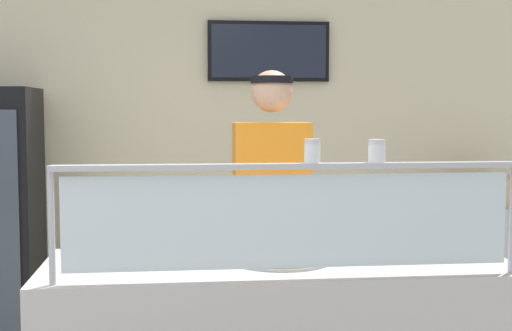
{
  "coord_description": "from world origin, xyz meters",
  "views": [
    {
      "loc": [
        0.54,
        -2.47,
        1.57
      ],
      "look_at": [
        0.86,
        0.39,
        1.34
      ],
      "focal_mm": 50.06,
      "sensor_mm": 36.0,
      "label": 1
    }
  ],
  "objects": [
    {
      "name": "pizza_box_stack",
      "position": [
        2.64,
        2.08,
        1.02
      ],
      "size": [
        0.47,
        0.46,
        0.18
      ],
      "color": "tan",
      "rests_on": "prep_shelf"
    },
    {
      "name": "pepper_flake_shaker",
      "position": [
        1.27,
        0.06,
        1.41
      ],
      "size": [
        0.06,
        0.06,
        0.09
      ],
      "color": "white",
      "rests_on": "sneeze_guard"
    },
    {
      "name": "shop_rear_unit",
      "position": [
        0.95,
        2.57,
        1.36
      ],
      "size": [
        6.29,
        0.13,
        2.7
      ],
      "color": "beige",
      "rests_on": "ground"
    },
    {
      "name": "prep_shelf",
      "position": [
        2.65,
        2.08,
        0.47
      ],
      "size": [
        0.7,
        0.55,
        0.93
      ],
      "primitive_type": "cube",
      "color": "#B7BABF",
      "rests_on": "ground"
    },
    {
      "name": "worker_figure",
      "position": [
        1.02,
        1.06,
        1.01
      ],
      "size": [
        0.41,
        0.5,
        1.76
      ],
      "color": "#23232D",
      "rests_on": "ground"
    },
    {
      "name": "parmesan_shaker",
      "position": [
        1.03,
        0.06,
        1.41
      ],
      "size": [
        0.06,
        0.06,
        0.09
      ],
      "color": "white",
      "rests_on": "sneeze_guard"
    },
    {
      "name": "pizza_tray",
      "position": [
        0.96,
        0.36,
        0.97
      ],
      "size": [
        0.42,
        0.42,
        0.04
      ],
      "color": "#9EA0A8",
      "rests_on": "serving_counter"
    },
    {
      "name": "pizza_server",
      "position": [
        0.95,
        0.34,
        0.99
      ],
      "size": [
        0.08,
        0.28,
        0.01
      ],
      "primitive_type": "cube",
      "rotation": [
        0.0,
        0.0,
        -0.03
      ],
      "color": "#ADAFB7",
      "rests_on": "pizza_tray"
    },
    {
      "name": "sneeze_guard",
      "position": [
        0.95,
        0.06,
        1.22
      ],
      "size": [
        1.72,
        0.06,
        0.42
      ],
      "color": "#B2B5BC",
      "rests_on": "serving_counter"
    }
  ]
}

